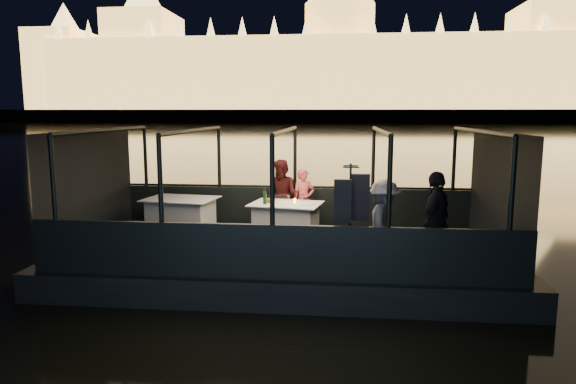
# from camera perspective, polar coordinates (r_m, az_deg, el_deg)

# --- Properties ---
(river_water) EXTENTS (500.00, 500.00, 0.00)m
(river_water) POSITION_cam_1_polar(r_m,az_deg,el_deg) (89.90, 5.23, 6.79)
(river_water) COLOR black
(river_water) RESTS_ON ground
(boat_hull) EXTENTS (8.60, 4.40, 1.00)m
(boat_hull) POSITION_cam_1_polar(r_m,az_deg,el_deg) (10.38, -0.23, -8.83)
(boat_hull) COLOR black
(boat_hull) RESTS_ON river_water
(boat_deck) EXTENTS (8.00, 4.00, 0.04)m
(boat_deck) POSITION_cam_1_polar(r_m,az_deg,el_deg) (10.24, -0.23, -6.27)
(boat_deck) COLOR black
(boat_deck) RESTS_ON boat_hull
(gunwale_port) EXTENTS (8.00, 0.08, 0.90)m
(gunwale_port) POSITION_cam_1_polar(r_m,az_deg,el_deg) (12.08, 0.78, -1.65)
(gunwale_port) COLOR black
(gunwale_port) RESTS_ON boat_deck
(gunwale_starboard) EXTENTS (8.00, 0.08, 0.90)m
(gunwale_starboard) POSITION_cam_1_polar(r_m,az_deg,el_deg) (8.21, -1.72, -6.72)
(gunwale_starboard) COLOR black
(gunwale_starboard) RESTS_ON boat_deck
(cabin_glass_port) EXTENTS (8.00, 0.02, 1.40)m
(cabin_glass_port) POSITION_cam_1_polar(r_m,az_deg,el_deg) (11.93, 0.79, 3.79)
(cabin_glass_port) COLOR #99B2B2
(cabin_glass_port) RESTS_ON gunwale_port
(cabin_glass_starboard) EXTENTS (8.00, 0.02, 1.40)m
(cabin_glass_starboard) POSITION_cam_1_polar(r_m,az_deg,el_deg) (7.97, -1.76, 1.27)
(cabin_glass_starboard) COLOR #99B2B2
(cabin_glass_starboard) RESTS_ON gunwale_starboard
(cabin_roof_glass) EXTENTS (8.00, 4.00, 0.02)m
(cabin_roof_glass) POSITION_cam_1_polar(r_m,az_deg,el_deg) (9.90, -0.24, 6.81)
(cabin_roof_glass) COLOR #99B2B2
(cabin_roof_glass) RESTS_ON boat_deck
(end_wall_fore) EXTENTS (0.02, 4.00, 2.30)m
(end_wall_fore) POSITION_cam_1_polar(r_m,az_deg,el_deg) (11.16, -21.12, 0.52)
(end_wall_fore) COLOR black
(end_wall_fore) RESTS_ON boat_deck
(end_wall_aft) EXTENTS (0.02, 4.00, 2.30)m
(end_wall_aft) POSITION_cam_1_polar(r_m,az_deg,el_deg) (10.38, 22.31, -0.14)
(end_wall_aft) COLOR black
(end_wall_aft) RESTS_ON boat_deck
(canopy_ribs) EXTENTS (8.00, 4.00, 2.30)m
(canopy_ribs) POSITION_cam_1_polar(r_m,az_deg,el_deg) (10.00, -0.23, 0.22)
(canopy_ribs) COLOR black
(canopy_ribs) RESTS_ON boat_deck
(embankment) EXTENTS (400.00, 140.00, 6.00)m
(embankment) POSITION_cam_1_polar(r_m,az_deg,el_deg) (219.85, 5.65, 8.24)
(embankment) COLOR #423D33
(embankment) RESTS_ON ground
(parliament_building) EXTENTS (220.00, 32.00, 60.00)m
(parliament_building) POSITION_cam_1_polar(r_m,az_deg,el_deg) (186.64, 5.73, 16.76)
(parliament_building) COLOR #F2D18C
(parliament_building) RESTS_ON embankment
(dining_table_central) EXTENTS (1.61, 1.28, 0.77)m
(dining_table_central) POSITION_cam_1_polar(r_m,az_deg,el_deg) (10.82, -0.22, -3.24)
(dining_table_central) COLOR silver
(dining_table_central) RESTS_ON boat_deck
(dining_table_aft) EXTENTS (1.64, 1.28, 0.80)m
(dining_table_aft) POSITION_cam_1_polar(r_m,az_deg,el_deg) (11.51, -11.78, -2.69)
(dining_table_aft) COLOR silver
(dining_table_aft) RESTS_ON boat_deck
(chair_port_left) EXTENTS (0.47, 0.47, 0.81)m
(chair_port_left) POSITION_cam_1_polar(r_m,az_deg,el_deg) (11.34, -1.29, -2.35)
(chair_port_left) COLOR black
(chair_port_left) RESTS_ON boat_deck
(chair_port_right) EXTENTS (0.48, 0.48, 0.90)m
(chair_port_right) POSITION_cam_1_polar(r_m,az_deg,el_deg) (11.56, 1.75, -2.14)
(chair_port_right) COLOR black
(chair_port_right) RESTS_ON boat_deck
(coat_stand) EXTENTS (0.60, 0.53, 1.83)m
(coat_stand) POSITION_cam_1_polar(r_m,az_deg,el_deg) (8.52, 6.87, -3.08)
(coat_stand) COLOR black
(coat_stand) RESTS_ON boat_deck
(person_woman_coral) EXTENTS (0.58, 0.47, 1.39)m
(person_woman_coral) POSITION_cam_1_polar(r_m,az_deg,el_deg) (11.60, 1.75, -0.59)
(person_woman_coral) COLOR #E05A51
(person_woman_coral) RESTS_ON boat_deck
(person_man_maroon) EXTENTS (0.95, 0.86, 1.60)m
(person_man_maroon) POSITION_cam_1_polar(r_m,az_deg,el_deg) (11.58, -0.64, -0.60)
(person_man_maroon) COLOR #3E1211
(person_man_maroon) RESTS_ON boat_deck
(passenger_stripe) EXTENTS (0.62, 1.03, 1.55)m
(passenger_stripe) POSITION_cam_1_polar(r_m,az_deg,el_deg) (8.72, 10.55, -3.23)
(passenger_stripe) COLOR white
(passenger_stripe) RESTS_ON boat_deck
(passenger_dark) EXTENTS (0.86, 1.08, 1.70)m
(passenger_dark) POSITION_cam_1_polar(r_m,az_deg,el_deg) (8.90, 16.09, -3.18)
(passenger_dark) COLOR black
(passenger_dark) RESTS_ON boat_deck
(wine_bottle) EXTENTS (0.09, 0.09, 0.33)m
(wine_bottle) POSITION_cam_1_polar(r_m,az_deg,el_deg) (10.63, -2.61, -0.56)
(wine_bottle) COLOR #133414
(wine_bottle) RESTS_ON dining_table_central
(bread_basket) EXTENTS (0.22, 0.22, 0.08)m
(bread_basket) POSITION_cam_1_polar(r_m,az_deg,el_deg) (10.85, -1.96, -0.96)
(bread_basket) COLOR olive
(bread_basket) RESTS_ON dining_table_central
(amber_candle) EXTENTS (0.07, 0.07, 0.09)m
(amber_candle) POSITION_cam_1_polar(r_m,az_deg,el_deg) (10.81, 0.74, -0.99)
(amber_candle) COLOR #FCAD3F
(amber_candle) RESTS_ON dining_table_central
(plate_near) EXTENTS (0.31, 0.31, 0.02)m
(plate_near) POSITION_cam_1_polar(r_m,az_deg,el_deg) (10.64, 2.16, -1.33)
(plate_near) COLOR white
(plate_near) RESTS_ON dining_table_central
(plate_far) EXTENTS (0.27, 0.27, 0.01)m
(plate_far) POSITION_cam_1_polar(r_m,az_deg,el_deg) (11.04, -1.38, -0.95)
(plate_far) COLOR white
(plate_far) RESTS_ON dining_table_central
(wine_glass_white) EXTENTS (0.07, 0.07, 0.17)m
(wine_glass_white) POSITION_cam_1_polar(r_m,az_deg,el_deg) (10.76, -2.48, -0.75)
(wine_glass_white) COLOR white
(wine_glass_white) RESTS_ON dining_table_central
(wine_glass_red) EXTENTS (0.06, 0.06, 0.19)m
(wine_glass_red) POSITION_cam_1_polar(r_m,az_deg,el_deg) (11.01, 1.58, -0.52)
(wine_glass_red) COLOR silver
(wine_glass_red) RESTS_ON dining_table_central
(wine_glass_empty) EXTENTS (0.06, 0.06, 0.18)m
(wine_glass_empty) POSITION_cam_1_polar(r_m,az_deg,el_deg) (10.62, 0.04, -0.86)
(wine_glass_empty) COLOR silver
(wine_glass_empty) RESTS_ON dining_table_central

